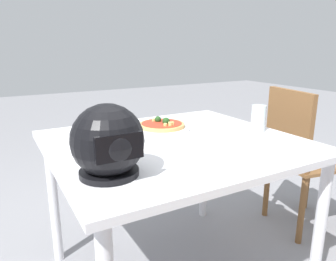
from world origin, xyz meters
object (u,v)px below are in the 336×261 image
at_px(pizza, 162,125).
at_px(chair_side, 298,153).
at_px(drinking_glass, 258,118).
at_px(dining_table, 175,157).
at_px(motorcycle_helmet, 108,142).

height_order(pizza, chair_side, chair_side).
distance_m(drinking_glass, chair_side, 0.55).
xyz_separation_m(pizza, chair_side, (-0.86, 0.17, -0.25)).
bearing_deg(drinking_glass, pizza, -33.88).
height_order(pizza, drinking_glass, drinking_glass).
height_order(dining_table, motorcycle_helmet, motorcycle_helmet).
distance_m(pizza, chair_side, 0.92).
bearing_deg(motorcycle_helmet, chair_side, -168.24).
distance_m(motorcycle_helmet, chair_side, 1.37).
xyz_separation_m(motorcycle_helmet, chair_side, (-1.30, -0.27, -0.34)).
height_order(drinking_glass, chair_side, chair_side).
height_order(motorcycle_helmet, chair_side, motorcycle_helmet).
height_order(pizza, motorcycle_helmet, motorcycle_helmet).
distance_m(dining_table, drinking_glass, 0.48).
distance_m(motorcycle_helmet, drinking_glass, 0.86).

